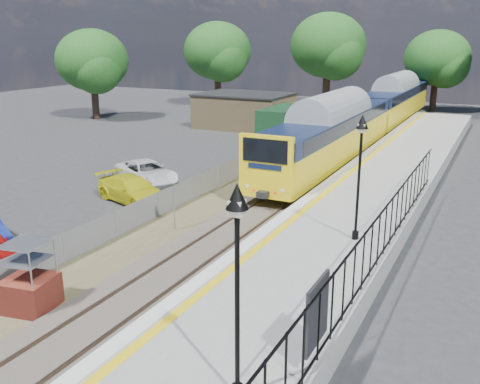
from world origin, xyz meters
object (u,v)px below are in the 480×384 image
Objects in this scene: car_white at (147,173)px; brick_plinth at (29,278)px; victorian_lamp_north at (361,148)px; victorian_lamp_south at (237,244)px; car_yellow at (132,189)px; speed_sign at (173,191)px; train at (370,112)px.

brick_plinth is at bearing -130.48° from car_white.
victorian_lamp_north is 0.97× the size of car_white.
victorian_lamp_south reaches higher than brick_plinth.
car_yellow is (-12.04, 2.37, -3.64)m from victorian_lamp_north.
victorian_lamp_south is 1.72× the size of speed_sign.
train is at bearing 99.15° from victorian_lamp_south.
speed_sign reaches higher than car_yellow.
train is (-5.30, 24.15, -1.96)m from victorian_lamp_north.
victorian_lamp_south is at bearing -47.23° from speed_sign.
speed_sign is (-2.50, -24.39, -0.53)m from train.
victorian_lamp_south is 12.87m from speed_sign.
victorian_lamp_north is 11.71m from brick_plinth.
brick_plinth is (-7.86, -8.07, -3.22)m from victorian_lamp_north.
victorian_lamp_south is at bearing -13.49° from brick_plinth.
train is at bearing 0.63° from car_yellow.
victorian_lamp_north is 24.81m from train.
car_yellow is at bearing -129.03° from car_white.
victorian_lamp_south is 10.00m from victorian_lamp_north.
brick_plinth reaches higher than car_white.
victorian_lamp_south is 8.89m from brick_plinth.
car_white is (-5.63, 5.74, -1.15)m from speed_sign.
victorian_lamp_south reaches higher than train.
car_white is (-5.57, 13.58, -0.41)m from brick_plinth.
victorian_lamp_north reaches higher than brick_plinth.
speed_sign is (-7.80, -0.23, -2.49)m from victorian_lamp_north.
car_yellow is 0.95× the size of car_white.
car_yellow is (-4.18, 10.43, -0.42)m from brick_plinth.
brick_plinth is (-2.56, -32.22, -1.27)m from train.
speed_sign is (-8.00, 9.77, -2.49)m from victorian_lamp_south.
car_yellow is (-6.74, -21.79, -1.69)m from train.
speed_sign reaches higher than brick_plinth.
train is 24.52m from speed_sign.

